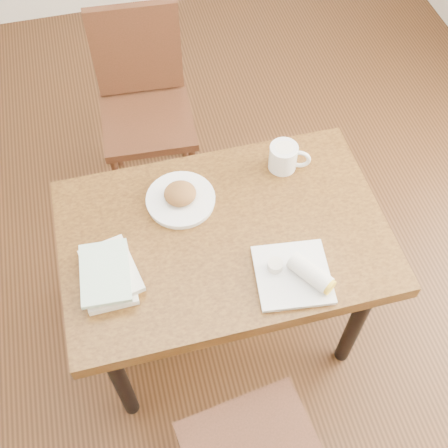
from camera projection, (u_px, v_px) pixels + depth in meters
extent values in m
cube|color=#472814|center=(224.00, 324.00, 2.55)|extent=(4.00, 5.00, 0.01)
cube|color=brown|center=(224.00, 237.00, 1.96)|extent=(1.13, 0.74, 0.06)
cylinder|color=black|center=(120.00, 379.00, 2.05)|extent=(0.06, 0.06, 0.69)
cylinder|color=black|center=(356.00, 321.00, 2.18)|extent=(0.06, 0.06, 0.69)
cylinder|color=black|center=(101.00, 256.00, 2.35)|extent=(0.06, 0.06, 0.69)
cylinder|color=black|center=(310.00, 212.00, 2.48)|extent=(0.06, 0.06, 0.69)
cylinder|color=#4F2616|center=(188.00, 448.00, 2.03)|extent=(0.04, 0.04, 0.45)
cylinder|color=#4F2616|center=(279.00, 411.00, 2.11)|extent=(0.04, 0.04, 0.45)
cylinder|color=#472214|center=(183.00, 126.00, 2.94)|extent=(0.04, 0.04, 0.45)
cylinder|color=#472214|center=(115.00, 135.00, 2.91)|extent=(0.04, 0.04, 0.45)
cylinder|color=#472214|center=(194.00, 178.00, 2.74)|extent=(0.04, 0.04, 0.45)
cylinder|color=#472214|center=(120.00, 189.00, 2.70)|extent=(0.04, 0.04, 0.45)
cube|color=#472214|center=(148.00, 121.00, 2.62)|extent=(0.45, 0.45, 0.04)
cube|color=#472214|center=(136.00, 50.00, 2.51)|extent=(0.40, 0.07, 0.45)
cylinder|color=white|center=(181.00, 200.00, 2.00)|extent=(0.24, 0.24, 0.02)
cylinder|color=white|center=(181.00, 198.00, 1.99)|extent=(0.25, 0.25, 0.01)
ellipsoid|color=#B27538|center=(180.00, 194.00, 1.97)|extent=(0.12, 0.11, 0.06)
cylinder|color=white|center=(283.00, 157.00, 2.06)|extent=(0.10, 0.10, 0.10)
torus|color=white|center=(299.00, 159.00, 2.05)|extent=(0.08, 0.05, 0.08)
cylinder|color=tan|center=(284.00, 148.00, 2.02)|extent=(0.09, 0.09, 0.01)
cylinder|color=#F2E5CC|center=(284.00, 148.00, 2.02)|extent=(0.06, 0.06, 0.00)
cube|color=white|center=(292.00, 276.00, 1.83)|extent=(0.26, 0.26, 0.01)
cube|color=white|center=(293.00, 274.00, 1.82)|extent=(0.27, 0.27, 0.01)
cylinder|color=white|center=(310.00, 273.00, 1.78)|extent=(0.13, 0.16, 0.06)
cylinder|color=yellow|center=(329.00, 286.00, 1.76)|extent=(0.06, 0.05, 0.05)
cylinder|color=silver|center=(275.00, 265.00, 1.82)|extent=(0.05, 0.05, 0.03)
cylinder|color=red|center=(275.00, 264.00, 1.81)|extent=(0.04, 0.04, 0.01)
cube|color=white|center=(109.00, 277.00, 1.82)|extent=(0.16, 0.23, 0.02)
cube|color=silver|center=(111.00, 270.00, 1.81)|extent=(0.19, 0.25, 0.02)
cube|color=#8CD2A6|center=(105.00, 273.00, 1.78)|extent=(0.17, 0.24, 0.02)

